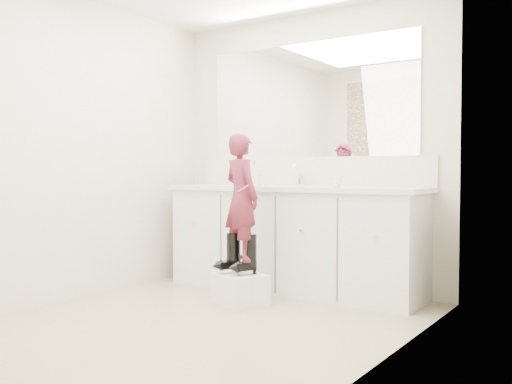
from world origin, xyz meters
The scene contains 16 objects.
floor centered at (0.00, 0.00, 0.00)m, with size 3.00×3.00×0.00m, color #948660.
wall_back centered at (0.00, 1.50, 1.20)m, with size 2.60×2.60×0.00m, color beige.
wall_left centered at (-1.30, 0.00, 1.20)m, with size 3.00×3.00×0.00m, color beige.
wall_right centered at (1.30, 0.00, 1.20)m, with size 3.00×3.00×0.00m, color beige.
vanity_cabinet centered at (0.00, 1.23, 0.42)m, with size 2.20×0.55×0.85m, color silver.
countertop centered at (0.00, 1.21, 0.87)m, with size 2.28×0.58×0.04m, color beige.
backsplash centered at (0.00, 1.49, 1.02)m, with size 2.28×0.03×0.25m, color beige.
mirror centered at (0.00, 1.49, 1.64)m, with size 2.00×0.02×1.00m, color white.
faucet centered at (0.00, 1.38, 0.94)m, with size 0.08×0.08×0.10m, color silver.
cup centered at (0.42, 1.20, 0.93)m, with size 0.09×0.09×0.09m, color beige.
soap_bottle centered at (-0.35, 1.16, 1.00)m, with size 0.10×0.10×0.22m, color beige.
step_stool centered at (-0.08, 0.57, 0.12)m, with size 0.37×0.31×0.24m, color silver.
boot_left centered at (-0.16, 0.59, 0.39)m, with size 0.11×0.21×0.31m, color black, non-canonical shape.
boot_right centered at (-0.01, 0.59, 0.39)m, with size 0.11×0.21×0.31m, color black, non-canonical shape.
toddler centered at (-0.08, 0.59, 0.82)m, with size 0.35×0.23×0.96m, color #9C3047.
toothbrush centered at (-0.01, 0.51, 0.89)m, with size 0.01×0.01×0.14m, color #F65FB8.
Camera 1 is at (2.42, -2.93, 1.01)m, focal length 40.00 mm.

